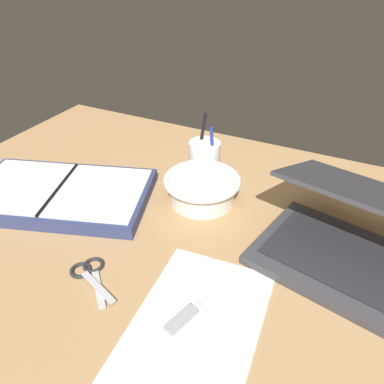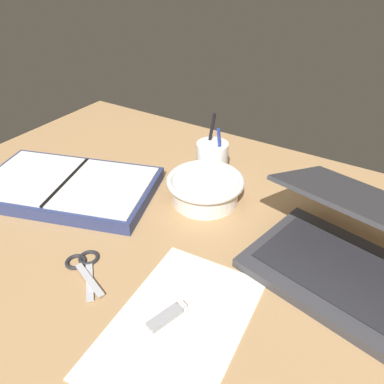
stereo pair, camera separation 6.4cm
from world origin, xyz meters
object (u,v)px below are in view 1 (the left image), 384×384
laptop (355,239)px  bowl (202,188)px  planner (60,194)px  scissors (90,272)px  pen_cup (204,158)px

laptop → bowl: (-33.05, 5.33, -1.54)cm
laptop → planner: size_ratio=0.81×
planner → scissors: size_ratio=3.79×
pen_cup → bowl: bearing=-68.0°
laptop → bowl: 33.51cm
bowl → laptop: bearing=-9.2°
laptop → bowl: laptop is taller
bowl → planner: bearing=-154.2°
bowl → scissors: bowl is taller
laptop → pen_cup: (-37.46, 16.27, -0.46)cm
pen_cup → scissors: 41.09cm
laptop → planner: laptop is taller
pen_cup → planner: 35.42cm
bowl → pen_cup: pen_cup is taller
pen_cup → scissors: size_ratio=1.29×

